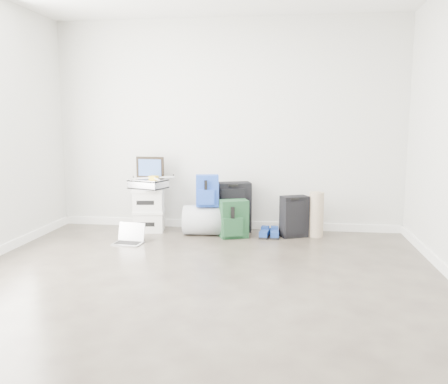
# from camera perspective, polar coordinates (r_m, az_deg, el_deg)

# --- Properties ---
(ground) EXTENTS (5.00, 5.00, 0.00)m
(ground) POSITION_cam_1_polar(r_m,az_deg,el_deg) (3.97, -4.14, -12.40)
(ground) COLOR #322A24
(ground) RESTS_ON ground
(room_envelope) EXTENTS (4.52, 5.02, 2.71)m
(room_envelope) POSITION_cam_1_polar(r_m,az_deg,el_deg) (3.73, -4.38, 13.23)
(room_envelope) COLOR silver
(room_envelope) RESTS_ON ground
(boxes_stack) EXTENTS (0.43, 0.37, 0.55)m
(boxes_stack) POSITION_cam_1_polar(r_m,az_deg,el_deg) (6.17, -9.03, -2.14)
(boxes_stack) COLOR silver
(boxes_stack) RESTS_ON ground
(briefcase) EXTENTS (0.50, 0.43, 0.12)m
(briefcase) POSITION_cam_1_polar(r_m,az_deg,el_deg) (6.11, -9.10, 0.96)
(briefcase) COLOR #B2B2B7
(briefcase) RESTS_ON boxes_stack
(painting) EXTENTS (0.37, 0.07, 0.28)m
(painting) POSITION_cam_1_polar(r_m,az_deg,el_deg) (6.18, -8.89, 2.93)
(painting) COLOR black
(painting) RESTS_ON briefcase
(drone) EXTENTS (0.48, 0.48, 0.05)m
(drone) POSITION_cam_1_polar(r_m,az_deg,el_deg) (6.06, -8.45, 1.72)
(drone) COLOR yellow
(drone) RESTS_ON briefcase
(duffel_bag) EXTENTS (0.61, 0.39, 0.37)m
(duffel_bag) POSITION_cam_1_polar(r_m,az_deg,el_deg) (5.92, -1.98, -3.42)
(duffel_bag) COLOR gray
(duffel_bag) RESTS_ON ground
(blue_backpack) EXTENTS (0.30, 0.24, 0.39)m
(blue_backpack) POSITION_cam_1_polar(r_m,az_deg,el_deg) (5.83, -2.04, 0.09)
(blue_backpack) COLOR #172097
(blue_backpack) RESTS_ON duffel_bag
(large_suitcase) EXTENTS (0.46, 0.36, 0.64)m
(large_suitcase) POSITION_cam_1_polar(r_m,az_deg,el_deg) (6.07, 1.22, -1.83)
(large_suitcase) COLOR black
(large_suitcase) RESTS_ON ground
(green_backpack) EXTENTS (0.38, 0.33, 0.46)m
(green_backpack) POSITION_cam_1_polar(r_m,az_deg,el_deg) (5.77, 1.18, -3.35)
(green_backpack) COLOR #13351A
(green_backpack) RESTS_ON ground
(carry_on) EXTENTS (0.37, 0.32, 0.51)m
(carry_on) POSITION_cam_1_polar(r_m,az_deg,el_deg) (5.87, 8.44, -2.94)
(carry_on) COLOR black
(carry_on) RESTS_ON ground
(shoes) EXTENTS (0.24, 0.28, 0.09)m
(shoes) POSITION_cam_1_polar(r_m,az_deg,el_deg) (5.85, 5.50, -5.02)
(shoes) COLOR black
(shoes) RESTS_ON ground
(rolled_rug) EXTENTS (0.18, 0.18, 0.55)m
(rolled_rug) POSITION_cam_1_polar(r_m,az_deg,el_deg) (5.92, 11.03, -2.68)
(rolled_rug) COLOR gray
(rolled_rug) RESTS_ON ground
(laptop) EXTENTS (0.35, 0.27, 0.23)m
(laptop) POSITION_cam_1_polar(r_m,az_deg,el_deg) (5.65, -11.31, -5.50)
(laptop) COLOR #B4B4B8
(laptop) RESTS_ON ground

